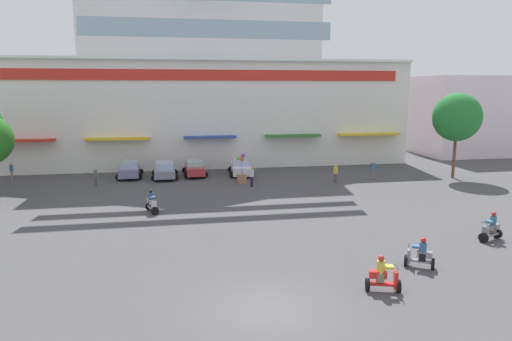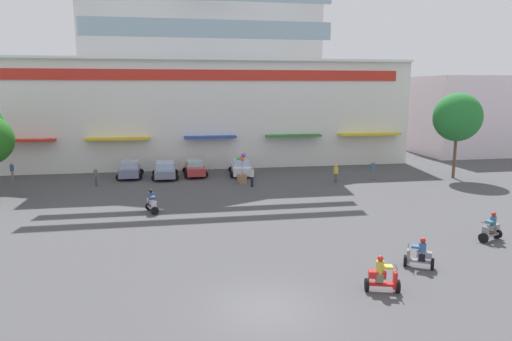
# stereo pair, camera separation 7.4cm
# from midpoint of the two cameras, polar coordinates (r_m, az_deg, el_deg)

# --- Properties ---
(ground_plane) EXTENTS (128.00, 128.00, 0.00)m
(ground_plane) POSITION_cam_midpoint_polar(r_m,az_deg,el_deg) (29.71, -3.66, -5.54)
(ground_plane) COLOR #49484B
(colonial_building) EXTENTS (43.07, 18.55, 21.30)m
(colonial_building) POSITION_cam_midpoint_polar(r_m,az_deg,el_deg) (52.27, -6.85, 11.16)
(colonial_building) COLOR silver
(colonial_building) RESTS_ON ground
(flank_building_right) EXTENTS (13.81, 9.90, 9.52)m
(flank_building_right) POSITION_cam_midpoint_polar(r_m,az_deg,el_deg) (63.32, 25.36, 6.27)
(flank_building_right) COLOR white
(flank_building_right) RESTS_ON ground
(plaza_tree_1) EXTENTS (4.38, 3.81, 7.69)m
(plaza_tree_1) POSITION_cam_midpoint_polar(r_m,az_deg,el_deg) (44.73, 23.84, 6.11)
(plaza_tree_1) COLOR brown
(plaza_tree_1) RESTS_ON ground
(parked_car_0) EXTENTS (2.38, 3.90, 1.55)m
(parked_car_0) POSITION_cam_midpoint_polar(r_m,az_deg,el_deg) (43.12, -15.60, 0.13)
(parked_car_0) COLOR slate
(parked_car_0) RESTS_ON ground
(parked_car_1) EXTENTS (2.44, 4.08, 1.49)m
(parked_car_1) POSITION_cam_midpoint_polar(r_m,az_deg,el_deg) (42.16, -11.41, 0.04)
(parked_car_1) COLOR gray
(parked_car_1) RESTS_ON ground
(parked_car_2) EXTENTS (2.31, 4.37, 1.43)m
(parked_car_2) POSITION_cam_midpoint_polar(r_m,az_deg,el_deg) (43.02, -7.75, 0.33)
(parked_car_2) COLOR #AF3232
(parked_car_2) RESTS_ON ground
(parked_car_3) EXTENTS (2.48, 4.54, 1.49)m
(parked_car_3) POSITION_cam_midpoint_polar(r_m,az_deg,el_deg) (42.87, -1.98, 0.41)
(parked_car_3) COLOR silver
(parked_car_3) RESTS_ON ground
(scooter_rider_0) EXTENTS (1.46, 0.89, 1.52)m
(scooter_rider_0) POSITION_cam_midpoint_polar(r_m,az_deg,el_deg) (19.42, 15.49, -12.67)
(scooter_rider_0) COLOR black
(scooter_rider_0) RESTS_ON ground
(scooter_rider_1) EXTENTS (0.95, 1.51, 1.55)m
(scooter_rider_1) POSITION_cam_midpoint_polar(r_m,az_deg,el_deg) (30.80, -13.01, -3.98)
(scooter_rider_1) COLOR black
(scooter_rider_1) RESTS_ON ground
(scooter_rider_3) EXTENTS (1.56, 1.05, 1.57)m
(scooter_rider_3) POSITION_cam_midpoint_polar(r_m,az_deg,el_deg) (27.68, 27.32, -6.49)
(scooter_rider_3) COLOR black
(scooter_rider_3) RESTS_ON ground
(scooter_rider_4) EXTENTS (1.39, 1.13, 1.44)m
(scooter_rider_4) POSITION_cam_midpoint_polar(r_m,az_deg,el_deg) (22.34, 19.79, -9.95)
(scooter_rider_4) COLOR black
(scooter_rider_4) RESTS_ON ground
(pedestrian_0) EXTENTS (0.48, 0.48, 1.67)m
(pedestrian_0) POSITION_cam_midpoint_polar(r_m,az_deg,el_deg) (42.21, 14.38, 0.21)
(pedestrian_0) COLOR #70625E
(pedestrian_0) RESTS_ON ground
(pedestrian_1) EXTENTS (0.38, 0.38, 1.60)m
(pedestrian_1) POSITION_cam_midpoint_polar(r_m,az_deg,el_deg) (40.13, -19.51, -0.61)
(pedestrian_1) COLOR #424245
(pedestrian_1) RESTS_ON ground
(pedestrian_2) EXTENTS (0.49, 0.49, 1.66)m
(pedestrian_2) POSITION_cam_midpoint_polar(r_m,az_deg,el_deg) (37.72, -0.59, -0.65)
(pedestrian_2) COLOR black
(pedestrian_2) RESTS_ON ground
(pedestrian_3) EXTENTS (0.42, 0.42, 1.64)m
(pedestrian_3) POSITION_cam_midpoint_polar(r_m,az_deg,el_deg) (45.64, -28.34, 0.03)
(pedestrian_3) COLOR gray
(pedestrian_3) RESTS_ON ground
(pedestrian_4) EXTENTS (0.48, 0.48, 1.58)m
(pedestrian_4) POSITION_cam_midpoint_polar(r_m,az_deg,el_deg) (40.06, 9.89, -0.24)
(pedestrian_4) COLOR #4D4B4A
(pedestrian_4) RESTS_ON ground
(balloon_vendor_cart) EXTENTS (0.84, 0.99, 2.59)m
(balloon_vendor_cart) POSITION_cam_midpoint_polar(r_m,az_deg,el_deg) (39.30, -1.84, -0.21)
(balloon_vendor_cart) COLOR #9A734E
(balloon_vendor_cart) RESTS_ON ground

